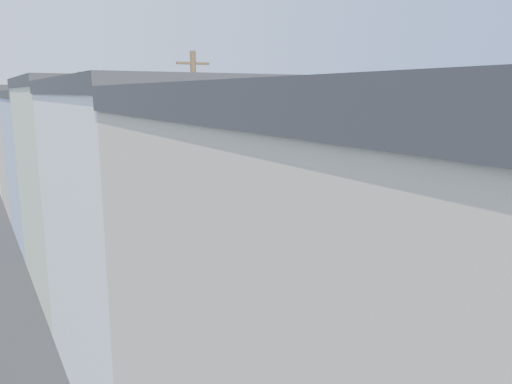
{
  "coord_description": "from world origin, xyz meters",
  "views": [
    {
      "loc": [
        -15.52,
        -19.7,
        8.29
      ],
      "look_at": [
        -0.26,
        6.72,
        2.2
      ],
      "focal_mm": 35.0,
      "sensor_mm": 36.0,
      "label": 1
    }
  ],
  "objects": [
    {
      "name": "ground",
      "position": [
        0.0,
        0.0,
        0.0
      ],
      "size": [
        160.0,
        160.0,
        0.0
      ],
      "primitive_type": "plane",
      "color": "black",
      "rests_on": "ground"
    },
    {
      "name": "road_slab",
      "position": [
        0.0,
        15.0,
        0.01
      ],
      "size": [
        12.0,
        70.0,
        0.02
      ],
      "primitive_type": "cube",
      "color": "black",
      "rests_on": "ground"
    },
    {
      "name": "curb_left",
      "position": [
        -6.05,
        15.0,
        0.07
      ],
      "size": [
        0.3,
        70.0,
        0.15
      ],
      "primitive_type": "cube",
      "color": "gray",
      "rests_on": "ground"
    },
    {
      "name": "curb_right",
      "position": [
        6.05,
        15.0,
        0.07
      ],
      "size": [
        0.3,
        70.0,
        0.15
      ],
      "primitive_type": "cube",
      "color": "gray",
      "rests_on": "ground"
    },
    {
      "name": "sidewalk_left",
      "position": [
        -7.35,
        15.0,
        0.07
      ],
      "size": [
        2.6,
        70.0,
        0.15
      ],
      "primitive_type": "cube",
      "color": "gray",
      "rests_on": "ground"
    },
    {
      "name": "sidewalk_right",
      "position": [
        7.35,
        15.0,
        0.07
      ],
      "size": [
        2.6,
        70.0,
        0.15
      ],
      "primitive_type": "cube",
      "color": "gray",
      "rests_on": "ground"
    },
    {
      "name": "centerline",
      "position": [
        0.0,
        15.0,
        0.0
      ],
      "size": [
        0.12,
        70.0,
        0.01
      ],
      "primitive_type": "cube",
      "color": "gold",
      "rests_on": "ground"
    },
    {
      "name": "townhouse_row_left",
      "position": [
        -11.15,
        15.0,
        0.0
      ],
      "size": [
        5.0,
        70.0,
        8.5
      ],
      "primitive_type": "cube",
      "color": "#B0AB99",
      "rests_on": "ground"
    },
    {
      "name": "townhouse_row_right",
      "position": [
        11.15,
        15.0,
        0.0
      ],
      "size": [
        5.0,
        70.0,
        8.5
      ],
      "primitive_type": "cube",
      "color": "#B0AB99",
      "rests_on": "ground"
    },
    {
      "name": "tree_a",
      "position": [
        -6.3,
        -12.94,
        4.57
      ],
      "size": [
        4.7,
        4.7,
        6.93
      ],
      "color": "black",
      "rests_on": "ground"
    },
    {
      "name": "tree_b",
      "position": [
        -6.3,
        -3.15,
        5.54
      ],
      "size": [
        4.7,
        4.7,
        7.92
      ],
      "color": "black",
      "rests_on": "ground"
    },
    {
      "name": "tree_c",
      "position": [
        -6.3,
        7.15,
        4.69
      ],
      "size": [
        4.23,
        4.23,
        6.83
      ],
      "color": "black",
      "rests_on": "ground"
    },
    {
      "name": "tree_d",
      "position": [
        -6.3,
        18.29,
        4.96
      ],
      "size": [
        4.7,
        4.7,
        7.33
      ],
      "color": "black",
      "rests_on": "ground"
    },
    {
      "name": "tree_e",
      "position": [
        -6.3,
        32.74,
        4.51
      ],
      "size": [
        4.7,
        4.7,
        6.88
      ],
      "color": "black",
      "rests_on": "ground"
    },
    {
      "name": "tree_far_r",
      "position": [
        6.89,
        31.36,
        3.86
      ],
      "size": [
        3.1,
        3.1,
        5.46
      ],
      "color": "black",
      "rests_on": "ground"
    },
    {
      "name": "utility_pole_near",
      "position": [
        -6.3,
        2.0,
        5.15
      ],
      "size": [
        1.6,
        0.26,
        10.0
      ],
      "color": "#42301E",
      "rests_on": "ground"
    },
    {
      "name": "utility_pole_far",
      "position": [
        -6.3,
        28.0,
        5.15
      ],
      "size": [
        1.6,
        0.26,
        10.0
      ],
      "color": "#42301E",
      "rests_on": "ground"
    },
    {
      "name": "fedex_truck",
      "position": [
        2.21,
        8.83,
        1.7
      ],
      "size": [
        2.45,
        6.35,
        3.05
      ],
      "rotation": [
        0.0,
        0.0,
        -0.05
      ],
      "color": "silver",
      "rests_on": "ground"
    },
    {
      "name": "lead_sedan",
      "position": [
        2.55,
        16.49,
        0.62
      ],
      "size": [
        2.39,
        4.37,
        1.24
      ],
      "primitive_type": "imported",
      "rotation": [
        0.0,
        0.0,
        0.16
      ],
      "color": "black",
      "rests_on": "ground"
    },
    {
      "name": "parked_left_b",
      "position": [
        -4.9,
        -6.53,
        0.61
      ],
      "size": [
        1.78,
        4.11,
        1.23
      ],
      "primitive_type": "imported",
      "rotation": [
        0.0,
        0.0,
        0.02
      ],
      "color": "black",
      "rests_on": "ground"
    },
    {
      "name": "parked_left_c",
      "position": [
        -4.9,
        1.59,
        0.65
      ],
      "size": [
        1.77,
        4.07,
        1.29
      ],
      "primitive_type": "imported",
      "rotation": [
        0.0,
        0.0,
        -0.06
      ],
      "color": "#AAAEBB",
      "rests_on": "ground"
    },
    {
      "name": "parked_left_d",
      "position": [
        -4.9,
        12.93,
        0.72
      ],
      "size": [
        1.81,
        4.47,
        1.43
      ],
      "primitive_type": "imported",
      "rotation": [
        0.0,
        0.0,
        0.03
      ],
      "color": "black",
      "rests_on": "ground"
    },
    {
      "name": "parked_right_b",
      "position": [
        4.9,
        -1.14,
        0.65
      ],
      "size": [
        1.68,
        4.0,
        1.3
      ],
      "primitive_type": "imported",
      "rotation": [
        0.0,
        0.0,
        0.08
      ],
      "color": "silver",
      "rests_on": "ground"
    },
    {
      "name": "parked_right_c",
      "position": [
        4.9,
        17.86,
        0.62
      ],
      "size": [
        2.08,
        4.27,
        1.24
      ],
      "primitive_type": "imported",
      "rotation": [
        0.0,
        0.0,
        -0.08
      ],
      "color": "black",
      "rests_on": "ground"
    },
    {
      "name": "parked_right_d",
      "position": [
        4.9,
        27.33,
        0.67
      ],
      "size": [
        2.52,
        4.93,
        1.33
      ],
      "primitive_type": "imported",
      "rotation": [
        0.0,
        0.0,
        0.07
      ],
      "color": "#10133B",
      "rests_on": "ground"
    }
  ]
}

